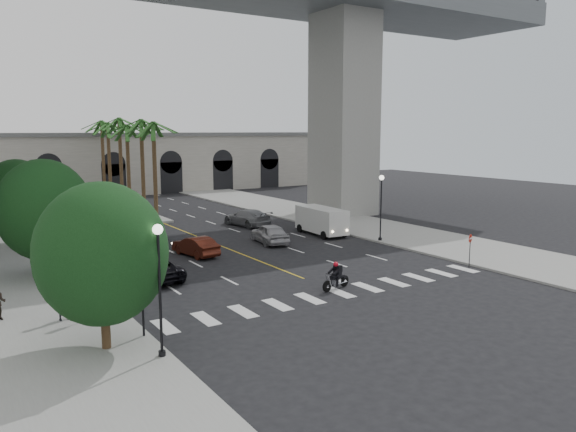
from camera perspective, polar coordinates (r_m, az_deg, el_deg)
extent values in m
plane|color=black|center=(32.37, 3.63, -7.15)|extent=(140.00, 140.00, 0.00)
cube|color=gray|center=(41.21, -27.04, -4.53)|extent=(8.00, 100.00, 0.15)
cube|color=gray|center=(52.93, 7.21, -0.88)|extent=(8.00, 100.00, 0.15)
cube|color=gray|center=(66.33, -16.07, 0.80)|extent=(2.00, 24.00, 0.20)
cube|color=beige|center=(82.35, -19.57, 4.84)|extent=(70.00, 10.00, 8.00)
cube|color=slate|center=(82.21, -19.72, 7.80)|extent=(71.00, 10.50, 0.50)
cube|color=gray|center=(59.87, 5.68, 10.17)|extent=(5.00, 6.00, 20.80)
cylinder|color=#47331E|center=(56.37, -13.37, 4.32)|extent=(0.40, 0.40, 9.50)
cylinder|color=#47331E|center=(60.17, -14.54, 4.68)|extent=(0.40, 0.40, 9.80)
cylinder|color=#47331E|center=(63.91, -15.91, 4.62)|extent=(0.40, 0.40, 9.30)
cylinder|color=#47331E|center=(67.82, -16.61, 5.15)|extent=(0.40, 0.40, 10.10)
cylinder|color=#47331E|center=(71.62, -17.68, 5.07)|extent=(0.40, 0.40, 9.60)
cylinder|color=#47331E|center=(75.55, -18.25, 5.33)|extent=(0.40, 0.40, 9.90)
cylinder|color=#382616|center=(24.03, -18.05, -10.34)|extent=(0.36, 0.36, 2.34)
ellipsoid|color=black|center=(23.28, -18.38, -3.66)|extent=(5.20, 5.20, 5.72)
cylinder|color=#382616|center=(36.34, -23.24, -4.10)|extent=(0.36, 0.36, 2.45)
ellipsoid|color=black|center=(35.84, -23.52, 0.58)|extent=(5.44, 5.44, 5.98)
cylinder|color=#382616|center=(48.05, -25.58, -1.37)|extent=(0.36, 0.36, 2.27)
ellipsoid|color=black|center=(47.69, -25.80, 1.91)|extent=(5.04, 5.04, 5.54)
cylinder|color=black|center=(23.00, -12.67, -13.62)|extent=(0.28, 0.28, 0.36)
cylinder|color=black|center=(22.20, -12.88, -7.83)|extent=(0.11, 0.11, 5.00)
sphere|color=white|center=(21.62, -13.10, -1.33)|extent=(0.40, 0.40, 0.40)
cylinder|color=black|center=(42.60, -22.36, -3.68)|extent=(0.28, 0.28, 0.36)
cylinder|color=black|center=(42.18, -22.55, -0.46)|extent=(0.11, 0.11, 5.00)
sphere|color=white|center=(41.88, -22.75, 2.99)|extent=(0.40, 0.40, 0.40)
cylinder|color=black|center=(45.39, 9.34, -2.40)|extent=(0.28, 0.28, 0.36)
cylinder|color=black|center=(44.99, 9.41, 0.63)|extent=(0.11, 0.11, 5.00)
sphere|color=white|center=(44.71, 9.50, 3.86)|extent=(0.40, 0.40, 0.40)
cylinder|color=black|center=(24.75, -14.56, -8.21)|extent=(0.10, 0.10, 3.50)
cube|color=black|center=(24.36, -14.70, -4.83)|extent=(0.25, 0.18, 0.80)
cylinder|color=black|center=(28.45, -17.07, -6.10)|extent=(0.10, 0.10, 3.50)
cube|color=black|center=(28.12, -17.21, -3.14)|extent=(0.25, 0.18, 0.80)
cylinder|color=black|center=(31.23, 3.99, -7.13)|extent=(0.65, 0.26, 0.64)
cylinder|color=black|center=(32.39, 5.75, -6.57)|extent=(0.65, 0.26, 0.64)
cube|color=silver|center=(31.82, 4.95, -6.68)|extent=(0.49, 0.39, 0.28)
cube|color=black|center=(31.62, 4.77, -6.21)|extent=(0.63, 0.37, 0.21)
cube|color=black|center=(32.00, 5.32, -6.12)|extent=(0.53, 0.37, 0.13)
cylinder|color=black|center=(31.24, 4.28, -5.95)|extent=(0.17, 0.58, 0.03)
cube|color=black|center=(31.71, 5.05, -5.49)|extent=(0.37, 0.46, 0.56)
cube|color=black|center=(31.83, 5.24, -5.34)|extent=(0.22, 0.35, 0.41)
sphere|color=red|center=(31.51, 4.89, -4.90)|extent=(0.28, 0.28, 0.28)
imported|color=#9E9DA2|center=(44.23, -1.87, -1.77)|extent=(2.57, 4.87, 1.58)
imported|color=#4C190F|center=(40.37, -9.38, -3.03)|extent=(2.13, 4.42, 1.40)
imported|color=black|center=(34.40, -13.80, -5.19)|extent=(2.92, 5.39, 1.43)
imported|color=slate|center=(52.34, -4.18, -0.16)|extent=(2.94, 5.67, 1.57)
imported|color=#0E2743|center=(46.13, -13.91, -1.54)|extent=(3.02, 5.20, 1.66)
cube|color=silver|center=(47.77, 3.42, -0.37)|extent=(2.29, 5.54, 2.02)
cube|color=black|center=(45.62, 5.17, -0.50)|extent=(1.87, 0.35, 0.86)
cylinder|color=black|center=(45.84, 3.70, -1.97)|extent=(0.32, 0.72, 0.71)
cylinder|color=black|center=(46.90, 5.66, -1.75)|extent=(0.32, 0.72, 0.71)
cylinder|color=black|center=(49.03, 1.25, -1.25)|extent=(0.32, 0.72, 0.71)
cylinder|color=black|center=(50.02, 3.14, -1.06)|extent=(0.32, 0.72, 0.71)
imported|color=black|center=(28.08, -21.83, -7.92)|extent=(0.74, 0.53, 1.90)
cylinder|color=black|center=(38.08, 17.98, -3.46)|extent=(0.05, 0.05, 2.18)
cylinder|color=red|center=(37.91, 18.04, -2.18)|extent=(0.52, 0.21, 0.54)
cube|color=silver|center=(37.91, 18.04, -2.18)|extent=(0.40, 0.16, 0.09)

